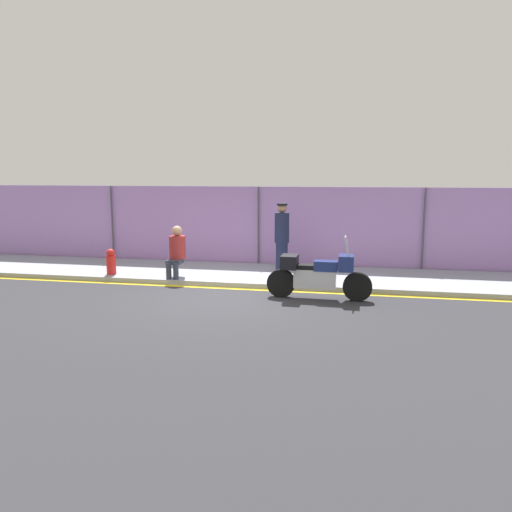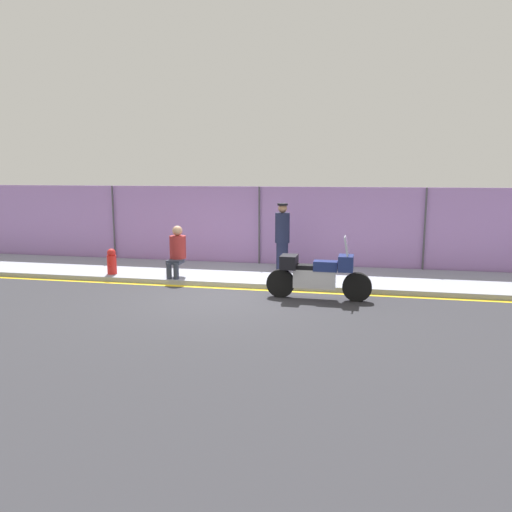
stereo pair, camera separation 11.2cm
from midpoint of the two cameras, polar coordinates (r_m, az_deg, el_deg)
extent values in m
plane|color=#2D2D33|center=(11.40, -3.49, -4.67)|extent=(120.00, 120.00, 0.00)
cube|color=#8E93A3|center=(13.54, -1.06, -2.11)|extent=(34.56, 2.76, 0.12)
cube|color=gold|center=(12.15, -2.53, -3.75)|extent=(34.56, 0.18, 0.01)
cube|color=#AD7FC6|center=(14.79, 0.14, 3.32)|extent=(32.83, 0.08, 2.39)
cylinder|color=#4C4C51|center=(16.24, -16.29, 3.49)|extent=(0.05, 0.05, 2.39)
cylinder|color=#4C4C51|center=(14.69, 0.06, 3.28)|extent=(0.05, 0.05, 2.39)
cylinder|color=#4C4C51|center=(14.53, 18.39, 2.73)|extent=(0.05, 0.05, 2.39)
cylinder|color=black|center=(11.15, 11.24, -3.47)|extent=(0.64, 0.15, 0.64)
cylinder|color=black|center=(11.30, 2.60, -3.12)|extent=(0.64, 0.15, 0.64)
cube|color=silver|center=(11.17, 6.47, -2.57)|extent=(0.94, 0.30, 0.41)
cube|color=navy|center=(11.09, 7.72, -1.12)|extent=(0.53, 0.32, 0.22)
cube|color=black|center=(11.13, 5.97, -1.25)|extent=(0.61, 0.29, 0.10)
cube|color=navy|center=(11.05, 10.00, -0.79)|extent=(0.33, 0.48, 0.34)
cube|color=silver|center=(10.99, 10.06, 1.16)|extent=(0.11, 0.42, 0.42)
cube|color=black|center=(11.17, 3.56, -0.66)|extent=(0.37, 0.51, 0.30)
cylinder|color=#191E38|center=(13.52, 2.72, -0.14)|extent=(0.32, 0.32, 0.80)
cylinder|color=#191E38|center=(13.41, 2.74, 3.24)|extent=(0.39, 0.39, 0.80)
sphere|color=#A37556|center=(13.36, 2.76, 5.47)|extent=(0.24, 0.24, 0.24)
cylinder|color=black|center=(13.35, 2.77, 5.91)|extent=(0.28, 0.28, 0.05)
cylinder|color=#2D3342|center=(12.81, -10.19, -1.70)|extent=(0.14, 0.14, 0.42)
cylinder|color=#2D3342|center=(12.74, -9.39, -1.74)|extent=(0.14, 0.14, 0.42)
cube|color=#2D3342|center=(12.93, -9.49, -0.64)|extent=(0.36, 0.42, 0.10)
cylinder|color=maroon|center=(13.07, -9.21, 1.00)|extent=(0.42, 0.42, 0.59)
sphere|color=tan|center=(13.01, -9.26, 2.85)|extent=(0.26, 0.26, 0.26)
cylinder|color=red|center=(13.78, -16.45, -0.98)|extent=(0.25, 0.25, 0.50)
sphere|color=red|center=(13.73, -16.51, 0.33)|extent=(0.22, 0.22, 0.22)
cylinder|color=red|center=(13.66, -16.71, -0.98)|extent=(0.09, 0.10, 0.09)
camera|label=1|loc=(0.06, -90.26, -0.04)|focal=35.00mm
camera|label=2|loc=(0.06, 89.74, 0.04)|focal=35.00mm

